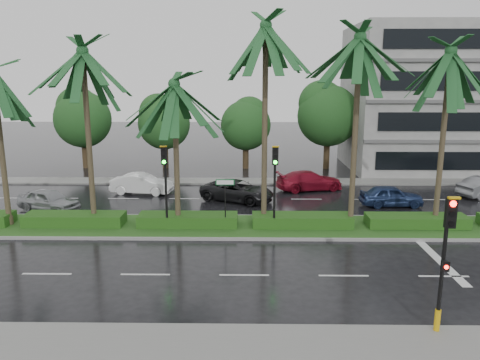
{
  "coord_description": "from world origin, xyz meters",
  "views": [
    {
      "loc": [
        0.09,
        -22.55,
        7.82
      ],
      "look_at": [
        -0.26,
        1.5,
        2.49
      ],
      "focal_mm": 35.0,
      "sensor_mm": 36.0,
      "label": 1
    }
  ],
  "objects_px": {
    "signal_near": "(445,259)",
    "car_darkgrey": "(237,191)",
    "signal_median_left": "(165,175)",
    "car_blue": "(391,196)",
    "car_silver": "(49,200)",
    "car_red": "(309,181)",
    "car_white": "(142,184)",
    "street_sign": "(225,191)"
  },
  "relations": [
    {
      "from": "street_sign",
      "to": "car_silver",
      "type": "bearing_deg",
      "value": 161.45
    },
    {
      "from": "signal_median_left",
      "to": "car_silver",
      "type": "bearing_deg",
      "value": 153.84
    },
    {
      "from": "car_blue",
      "to": "car_silver",
      "type": "bearing_deg",
      "value": 92.1
    },
    {
      "from": "car_silver",
      "to": "car_red",
      "type": "height_order",
      "value": "car_red"
    },
    {
      "from": "street_sign",
      "to": "car_silver",
      "type": "distance_m",
      "value": 11.33
    },
    {
      "from": "signal_near",
      "to": "car_red",
      "type": "bearing_deg",
      "value": 94.53
    },
    {
      "from": "signal_near",
      "to": "car_darkgrey",
      "type": "height_order",
      "value": "signal_near"
    },
    {
      "from": "signal_median_left",
      "to": "car_white",
      "type": "relative_size",
      "value": 1.05
    },
    {
      "from": "car_white",
      "to": "signal_near",
      "type": "bearing_deg",
      "value": -136.66
    },
    {
      "from": "signal_near",
      "to": "car_white",
      "type": "height_order",
      "value": "signal_near"
    },
    {
      "from": "signal_median_left",
      "to": "car_darkgrey",
      "type": "height_order",
      "value": "signal_median_left"
    },
    {
      "from": "car_white",
      "to": "car_blue",
      "type": "relative_size",
      "value": 1.1
    },
    {
      "from": "car_silver",
      "to": "car_red",
      "type": "bearing_deg",
      "value": -49.83
    },
    {
      "from": "signal_near",
      "to": "car_blue",
      "type": "bearing_deg",
      "value": 78.56
    },
    {
      "from": "signal_near",
      "to": "car_silver",
      "type": "height_order",
      "value": "signal_near"
    },
    {
      "from": "car_blue",
      "to": "signal_median_left",
      "type": "bearing_deg",
      "value": 109.84
    },
    {
      "from": "car_silver",
      "to": "car_white",
      "type": "relative_size",
      "value": 0.93
    },
    {
      "from": "street_sign",
      "to": "car_blue",
      "type": "height_order",
      "value": "street_sign"
    },
    {
      "from": "car_red",
      "to": "signal_near",
      "type": "bearing_deg",
      "value": 170.81
    },
    {
      "from": "signal_median_left",
      "to": "car_blue",
      "type": "bearing_deg",
      "value": 21.58
    },
    {
      "from": "car_blue",
      "to": "street_sign",
      "type": "bearing_deg",
      "value": 114.64
    },
    {
      "from": "signal_near",
      "to": "car_red",
      "type": "distance_m",
      "value": 19.08
    },
    {
      "from": "signal_near",
      "to": "street_sign",
      "type": "relative_size",
      "value": 1.68
    },
    {
      "from": "car_white",
      "to": "car_darkgrey",
      "type": "relative_size",
      "value": 0.88
    },
    {
      "from": "street_sign",
      "to": "car_red",
      "type": "distance_m",
      "value": 10.7
    },
    {
      "from": "car_silver",
      "to": "car_white",
      "type": "xyz_separation_m",
      "value": [
        4.59,
        4.3,
        0.02
      ]
    },
    {
      "from": "signal_near",
      "to": "car_blue",
      "type": "xyz_separation_m",
      "value": [
        3.0,
        14.83,
        -1.86
      ]
    },
    {
      "from": "signal_median_left",
      "to": "car_darkgrey",
      "type": "bearing_deg",
      "value": 60.86
    },
    {
      "from": "car_darkgrey",
      "to": "car_silver",
      "type": "bearing_deg",
      "value": 127.49
    },
    {
      "from": "street_sign",
      "to": "car_darkgrey",
      "type": "height_order",
      "value": "street_sign"
    },
    {
      "from": "car_silver",
      "to": "car_blue",
      "type": "bearing_deg",
      "value": -64.76
    },
    {
      "from": "car_red",
      "to": "car_white",
      "type": "bearing_deg",
      "value": 82.18
    },
    {
      "from": "signal_near",
      "to": "car_darkgrey",
      "type": "relative_size",
      "value": 0.92
    },
    {
      "from": "street_sign",
      "to": "car_silver",
      "type": "relative_size",
      "value": 0.67
    },
    {
      "from": "street_sign",
      "to": "car_darkgrey",
      "type": "relative_size",
      "value": 0.55
    },
    {
      "from": "signal_near",
      "to": "signal_median_left",
      "type": "bearing_deg",
      "value": 135.91
    },
    {
      "from": "signal_near",
      "to": "car_white",
      "type": "relative_size",
      "value": 1.05
    },
    {
      "from": "car_white",
      "to": "car_red",
      "type": "xyz_separation_m",
      "value": [
        11.55,
        1.19,
        -0.01
      ]
    },
    {
      "from": "signal_near",
      "to": "car_silver",
      "type": "distance_m",
      "value": 22.26
    },
    {
      "from": "signal_median_left",
      "to": "signal_near",
      "type": "bearing_deg",
      "value": -44.09
    },
    {
      "from": "signal_median_left",
      "to": "car_red",
      "type": "xyz_separation_m",
      "value": [
        8.5,
        9.24,
        -2.32
      ]
    },
    {
      "from": "car_red",
      "to": "car_blue",
      "type": "distance_m",
      "value": 6.09
    }
  ]
}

